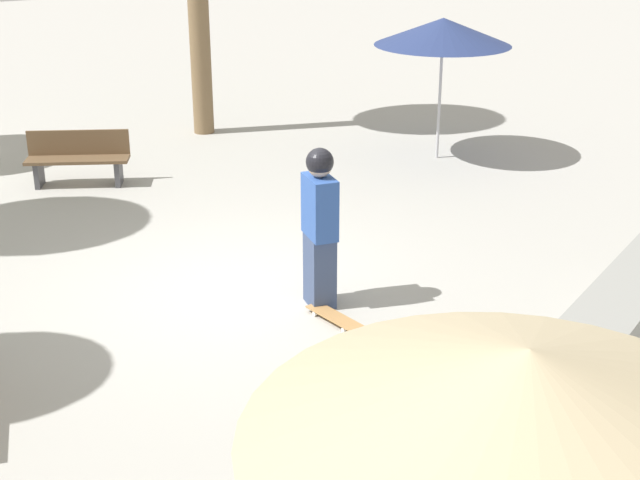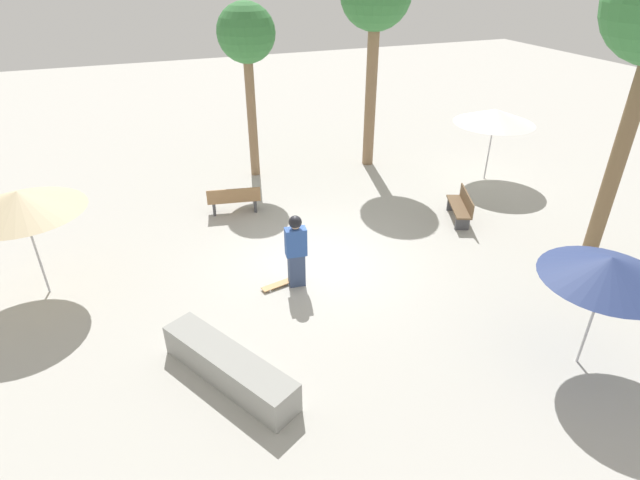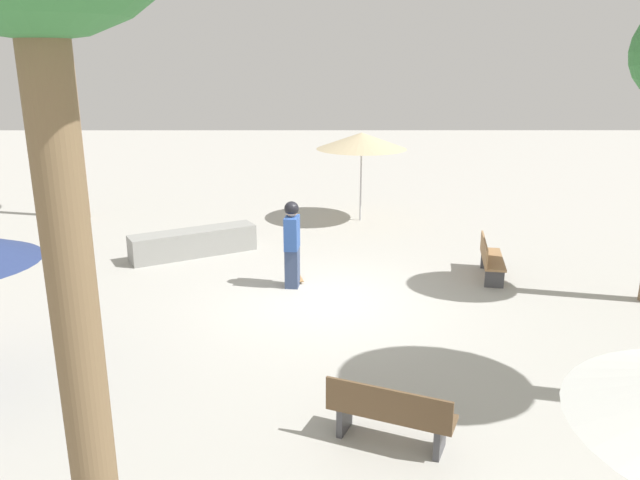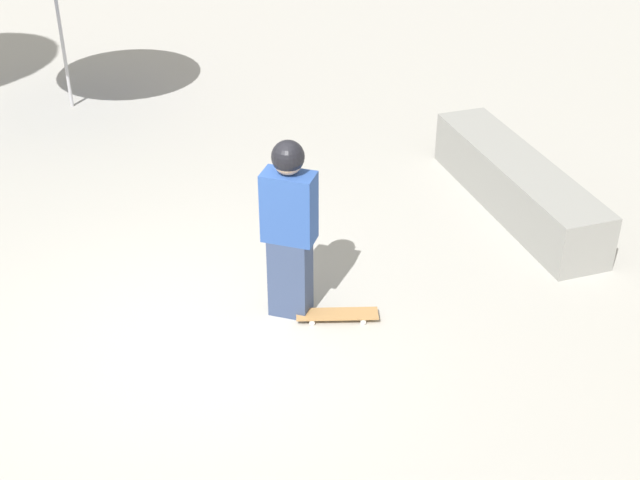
# 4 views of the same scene
# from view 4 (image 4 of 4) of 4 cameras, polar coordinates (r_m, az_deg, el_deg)

# --- Properties ---
(ground_plane) EXTENTS (60.00, 60.00, 0.00)m
(ground_plane) POSITION_cam_4_polar(r_m,az_deg,el_deg) (8.51, -8.24, -6.63)
(ground_plane) COLOR #B2AFA8
(skater_main) EXTENTS (0.52, 0.33, 1.85)m
(skater_main) POSITION_cam_4_polar(r_m,az_deg,el_deg) (8.32, -1.98, 1.02)
(skater_main) COLOR #38476B
(skater_main) RESTS_ON ground_plane
(skateboard) EXTENTS (0.82, 0.37, 0.07)m
(skateboard) POSITION_cam_4_polar(r_m,az_deg,el_deg) (8.71, 1.11, -4.78)
(skateboard) COLOR #B7844C
(skateboard) RESTS_ON ground_plane
(concrete_ledge) EXTENTS (2.06, 3.00, 0.63)m
(concrete_ledge) POSITION_cam_4_polar(r_m,az_deg,el_deg) (10.70, 12.48, 3.47)
(concrete_ledge) COLOR gray
(concrete_ledge) RESTS_ON ground_plane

